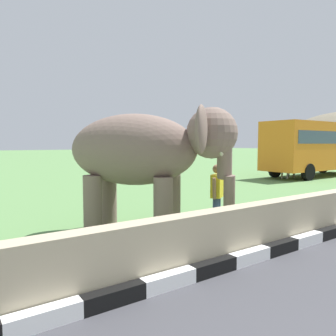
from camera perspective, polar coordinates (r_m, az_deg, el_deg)
The scene contains 6 objects.
striped_curb at distance 4.54m, azimuth -15.19°, elevation -22.73°, with size 16.20×0.20×0.24m.
barrier_parapet at distance 5.77m, azimuth 6.75°, elevation -12.55°, with size 28.00×0.36×1.00m, color tan.
elephant at distance 7.62m, azimuth -3.63°, elevation 2.83°, with size 3.79×3.87×2.99m.
person_handler at distance 8.20m, azimuth 8.67°, elevation -4.45°, with size 0.62×0.44×1.66m.
bus_orange at distance 23.45m, azimuth 24.99°, elevation 3.76°, with size 8.89×2.62×3.50m.
cow_near at distance 21.36m, azimuth 20.54°, elevation 0.61°, with size 1.93×0.85×1.23m.
Camera 1 is at (-1.67, 0.38, 2.18)m, focal length 34.32 mm.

